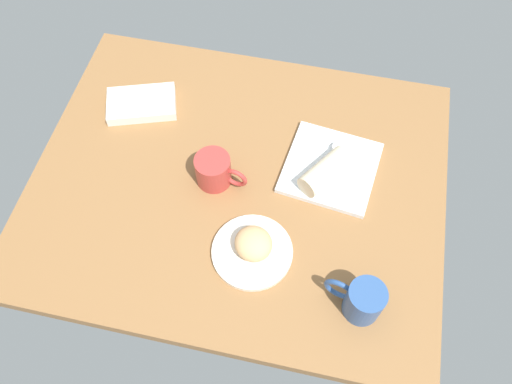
{
  "coord_description": "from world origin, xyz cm",
  "views": [
    {
      "loc": [
        20.04,
        -69.53,
        121.78
      ],
      "look_at": [
        5.94,
        -4.41,
        7.0
      ],
      "focal_mm": 36.09,
      "sensor_mm": 36.0,
      "label": 1
    }
  ],
  "objects_px": {
    "breakfast_wrap": "(325,172)",
    "coffee_mug": "(214,170)",
    "sauce_cup": "(340,149)",
    "round_plate": "(252,252)",
    "book_stack": "(142,104)",
    "square_plate": "(331,168)",
    "scone_pastry": "(253,244)",
    "second_mug": "(362,300)"
  },
  "relations": [
    {
      "from": "breakfast_wrap",
      "to": "coffee_mug",
      "type": "height_order",
      "value": "coffee_mug"
    },
    {
      "from": "sauce_cup",
      "to": "coffee_mug",
      "type": "xyz_separation_m",
      "value": [
        -0.31,
        -0.15,
        0.02
      ]
    },
    {
      "from": "coffee_mug",
      "to": "breakfast_wrap",
      "type": "bearing_deg",
      "value": 11.38
    },
    {
      "from": "round_plate",
      "to": "book_stack",
      "type": "xyz_separation_m",
      "value": [
        -0.41,
        0.38,
        0.01
      ]
    },
    {
      "from": "square_plate",
      "to": "round_plate",
      "type": "bearing_deg",
      "value": -118.36
    },
    {
      "from": "round_plate",
      "to": "square_plate",
      "type": "relative_size",
      "value": 0.84
    },
    {
      "from": "scone_pastry",
      "to": "round_plate",
      "type": "bearing_deg",
      "value": -107.7
    },
    {
      "from": "breakfast_wrap",
      "to": "coffee_mug",
      "type": "relative_size",
      "value": 1.04
    },
    {
      "from": "scone_pastry",
      "to": "coffee_mug",
      "type": "xyz_separation_m",
      "value": [
        -0.14,
        0.18,
        0.0
      ]
    },
    {
      "from": "round_plate",
      "to": "square_plate",
      "type": "xyz_separation_m",
      "value": [
        0.15,
        0.29,
        0.0
      ]
    },
    {
      "from": "scone_pastry",
      "to": "coffee_mug",
      "type": "distance_m",
      "value": 0.23
    },
    {
      "from": "scone_pastry",
      "to": "square_plate",
      "type": "bearing_deg",
      "value": 61.43
    },
    {
      "from": "square_plate",
      "to": "coffee_mug",
      "type": "bearing_deg",
      "value": -161.72
    },
    {
      "from": "round_plate",
      "to": "coffee_mug",
      "type": "xyz_separation_m",
      "value": [
        -0.14,
        0.19,
        0.04
      ]
    },
    {
      "from": "square_plate",
      "to": "breakfast_wrap",
      "type": "height_order",
      "value": "breakfast_wrap"
    },
    {
      "from": "book_stack",
      "to": "coffee_mug",
      "type": "distance_m",
      "value": 0.34
    },
    {
      "from": "scone_pastry",
      "to": "second_mug",
      "type": "bearing_deg",
      "value": -18.07
    },
    {
      "from": "round_plate",
      "to": "breakfast_wrap",
      "type": "relative_size",
      "value": 1.36
    },
    {
      "from": "book_stack",
      "to": "coffee_mug",
      "type": "bearing_deg",
      "value": -35.82
    },
    {
      "from": "round_plate",
      "to": "book_stack",
      "type": "height_order",
      "value": "book_stack"
    },
    {
      "from": "square_plate",
      "to": "sauce_cup",
      "type": "relative_size",
      "value": 5.26
    },
    {
      "from": "round_plate",
      "to": "sauce_cup",
      "type": "relative_size",
      "value": 4.41
    },
    {
      "from": "sauce_cup",
      "to": "book_stack",
      "type": "height_order",
      "value": "sauce_cup"
    },
    {
      "from": "square_plate",
      "to": "sauce_cup",
      "type": "bearing_deg",
      "value": 71.8
    },
    {
      "from": "book_stack",
      "to": "coffee_mug",
      "type": "relative_size",
      "value": 1.59
    },
    {
      "from": "sauce_cup",
      "to": "second_mug",
      "type": "relative_size",
      "value": 0.32
    },
    {
      "from": "second_mug",
      "to": "square_plate",
      "type": "bearing_deg",
      "value": 107.88
    },
    {
      "from": "coffee_mug",
      "to": "round_plate",
      "type": "bearing_deg",
      "value": -52.93
    },
    {
      "from": "breakfast_wrap",
      "to": "second_mug",
      "type": "bearing_deg",
      "value": 146.04
    },
    {
      "from": "sauce_cup",
      "to": "breakfast_wrap",
      "type": "xyz_separation_m",
      "value": [
        -0.03,
        -0.09,
        0.02
      ]
    },
    {
      "from": "book_stack",
      "to": "coffee_mug",
      "type": "height_order",
      "value": "coffee_mug"
    },
    {
      "from": "scone_pastry",
      "to": "breakfast_wrap",
      "type": "height_order",
      "value": "breakfast_wrap"
    },
    {
      "from": "breakfast_wrap",
      "to": "round_plate",
      "type": "bearing_deg",
      "value": 94.13
    },
    {
      "from": "round_plate",
      "to": "book_stack",
      "type": "bearing_deg",
      "value": 137.13
    },
    {
      "from": "second_mug",
      "to": "coffee_mug",
      "type": "bearing_deg",
      "value": 146.93
    },
    {
      "from": "round_plate",
      "to": "square_plate",
      "type": "distance_m",
      "value": 0.32
    },
    {
      "from": "breakfast_wrap",
      "to": "coffee_mug",
      "type": "xyz_separation_m",
      "value": [
        -0.28,
        -0.06,
        -0.0
      ]
    },
    {
      "from": "round_plate",
      "to": "coffee_mug",
      "type": "relative_size",
      "value": 1.42
    },
    {
      "from": "coffee_mug",
      "to": "square_plate",
      "type": "bearing_deg",
      "value": 18.28
    },
    {
      "from": "scone_pastry",
      "to": "breakfast_wrap",
      "type": "bearing_deg",
      "value": 59.82
    },
    {
      "from": "book_stack",
      "to": "round_plate",
      "type": "bearing_deg",
      "value": -42.87
    },
    {
      "from": "book_stack",
      "to": "breakfast_wrap",
      "type": "bearing_deg",
      "value": -14.11
    }
  ]
}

